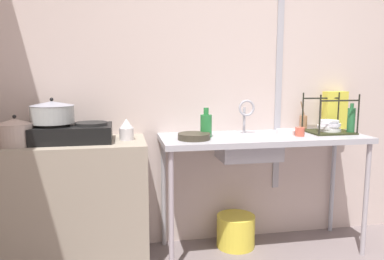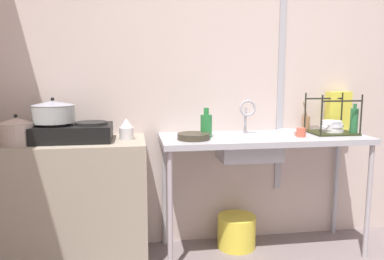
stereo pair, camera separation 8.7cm
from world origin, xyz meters
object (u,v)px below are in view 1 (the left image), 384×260
object	(u,v)px
stove	(73,133)
cup_by_rack	(300,132)
utensil_jar	(303,122)
bucket_on_floor	(236,231)
pot_on_left_burner	(52,112)
pot_beside_stove	(15,132)
percolator	(126,130)
bottle_by_sink	(206,125)
faucet	(246,111)
frying_pan	(194,136)
bottle_by_rack	(351,120)
cereal_box	(335,110)
sink_basin	(248,148)
small_bowl_on_drainboard	(286,132)
dish_rack	(329,127)

from	to	relation	value
stove	cup_by_rack	size ratio (longest dim) A/B	7.61
utensil_jar	bucket_on_floor	bearing A→B (deg)	-168.01
pot_on_left_burner	bucket_on_floor	distance (m)	1.62
bucket_on_floor	pot_beside_stove	bearing A→B (deg)	-173.42
percolator	bottle_by_sink	bearing A→B (deg)	0.69
pot_on_left_burner	percolator	bearing A→B (deg)	0.41
faucet	frying_pan	xyz separation A→B (m)	(-0.43, -0.17, -0.15)
bottle_by_rack	frying_pan	bearing A→B (deg)	-178.41
stove	cereal_box	distance (m)	2.05
faucet	bottle_by_sink	xyz separation A→B (m)	(-0.33, -0.09, -0.09)
bottle_by_rack	cereal_box	bearing A→B (deg)	88.59
percolator	frying_pan	size ratio (longest dim) A/B	0.65
sink_basin	cup_by_rack	xyz separation A→B (m)	(0.37, -0.05, 0.11)
pot_on_left_burner	small_bowl_on_drainboard	distance (m)	1.67
stove	dish_rack	distance (m)	1.90
frying_pan	small_bowl_on_drainboard	xyz separation A→B (m)	(0.72, 0.09, -0.00)
pot_beside_stove	bottle_by_sink	world-z (taller)	bottle_by_sink
dish_rack	small_bowl_on_drainboard	bearing A→B (deg)	-176.94
pot_on_left_burner	cup_by_rack	world-z (taller)	pot_on_left_burner
cereal_box	frying_pan	bearing A→B (deg)	-175.61
dish_rack	cup_by_rack	bearing A→B (deg)	-159.17
sink_basin	small_bowl_on_drainboard	world-z (taller)	small_bowl_on_drainboard
stove	bottle_by_sink	world-z (taller)	bottle_by_sink
frying_pan	cup_by_rack	world-z (taller)	cup_by_rack
stove	sink_basin	world-z (taller)	stove
pot_beside_stove	bottle_by_rack	xyz separation A→B (m)	(2.37, 0.05, 0.01)
faucet	cereal_box	bearing A→B (deg)	7.42
frying_pan	bottle_by_rack	distance (m)	1.22
sink_basin	utensil_jar	world-z (taller)	utensil_jar
percolator	bucket_on_floor	xyz separation A→B (m)	(0.82, 0.09, -0.84)
stove	percolator	xyz separation A→B (m)	(0.36, 0.00, 0.01)
small_bowl_on_drainboard	bucket_on_floor	xyz separation A→B (m)	(-0.36, 0.07, -0.78)
pot_beside_stove	percolator	distance (m)	0.70
small_bowl_on_drainboard	bottle_by_rack	world-z (taller)	bottle_by_rack
dish_rack	bucket_on_floor	size ratio (longest dim) A/B	1.11
small_bowl_on_drainboard	utensil_jar	bearing A→B (deg)	40.16
pot_on_left_burner	faucet	bearing A→B (deg)	4.35
small_bowl_on_drainboard	percolator	bearing A→B (deg)	-179.28
utensil_jar	bucket_on_floor	world-z (taller)	utensil_jar
cup_by_rack	small_bowl_on_drainboard	bearing A→B (deg)	123.17
cup_by_rack	bottle_by_sink	world-z (taller)	bottle_by_sink
faucet	cup_by_rack	bearing A→B (deg)	-27.10
stove	pot_beside_stove	size ratio (longest dim) A/B	2.35
pot_on_left_burner	bottle_by_rack	xyz separation A→B (m)	(2.16, -0.03, -0.10)
sink_basin	cereal_box	xyz separation A→B (m)	(0.81, 0.24, 0.24)
bottle_by_sink	dish_rack	bearing A→B (deg)	1.60
pot_beside_stove	bucket_on_floor	distance (m)	1.75
cup_by_rack	cereal_box	distance (m)	0.54
pot_on_left_burner	cereal_box	bearing A→B (deg)	5.48
dish_rack	frying_pan	bearing A→B (deg)	-174.41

